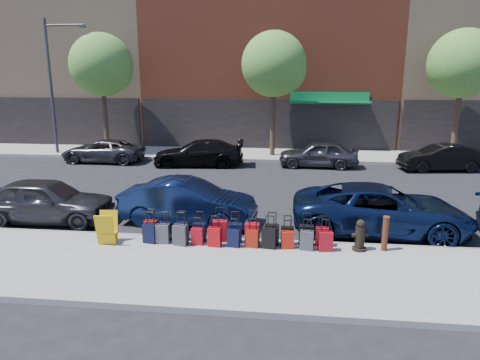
# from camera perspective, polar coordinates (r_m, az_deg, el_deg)

# --- Properties ---
(ground) EXTENTS (120.00, 120.00, 0.00)m
(ground) POSITION_cam_1_polar(r_m,az_deg,el_deg) (17.11, 1.34, -2.76)
(ground) COLOR black
(ground) RESTS_ON ground
(sidewalk_near) EXTENTS (60.00, 4.00, 0.15)m
(sidewalk_near) POSITION_cam_1_polar(r_m,az_deg,el_deg) (11.04, -1.78, -11.93)
(sidewalk_near) COLOR gray
(sidewalk_near) RESTS_ON ground
(sidewalk_far) EXTENTS (60.00, 4.00, 0.15)m
(sidewalk_far) POSITION_cam_1_polar(r_m,az_deg,el_deg) (26.81, 3.28, 3.43)
(sidewalk_far) COLOR gray
(sidewalk_far) RESTS_ON ground
(curb_near) EXTENTS (60.00, 0.08, 0.15)m
(curb_near) POSITION_cam_1_polar(r_m,az_deg,el_deg) (12.87, -0.48, -8.07)
(curb_near) COLOR gray
(curb_near) RESTS_ON ground
(curb_far) EXTENTS (60.00, 0.08, 0.15)m
(curb_far) POSITION_cam_1_polar(r_m,az_deg,el_deg) (24.83, 3.01, 2.60)
(curb_far) COLOR gray
(curb_far) RESTS_ON ground
(building_left) EXTENTS (15.00, 12.12, 16.00)m
(building_left) POSITION_cam_1_polar(r_m,az_deg,el_deg) (38.64, -21.42, 17.46)
(building_left) COLOR #9D8160
(building_left) RESTS_ON ground
(building_center) EXTENTS (17.00, 12.85, 20.00)m
(building_center) POSITION_cam_1_polar(r_m,az_deg,el_deg) (34.74, 4.34, 22.16)
(building_center) COLOR brown
(building_center) RESTS_ON ground
(tree_left) EXTENTS (3.80, 3.80, 7.27)m
(tree_left) POSITION_cam_1_polar(r_m,az_deg,el_deg) (28.22, -17.71, 14.22)
(tree_left) COLOR black
(tree_left) RESTS_ON sidewalk_far
(tree_center) EXTENTS (3.80, 3.80, 7.27)m
(tree_center) POSITION_cam_1_polar(r_m,az_deg,el_deg) (25.86, 4.85, 14.90)
(tree_center) COLOR black
(tree_center) RESTS_ON sidewalk_far
(tree_right) EXTENTS (3.80, 3.80, 7.27)m
(tree_right) POSITION_cam_1_polar(r_m,az_deg,el_deg) (27.61, 27.84, 13.34)
(tree_right) COLOR black
(tree_right) RESTS_ON sidewalk_far
(streetlight) EXTENTS (2.59, 0.18, 8.00)m
(streetlight) POSITION_cam_1_polar(r_m,az_deg,el_deg) (28.91, -23.62, 12.22)
(streetlight) COLOR #333338
(streetlight) RESTS_ON sidewalk_far
(suitcase_front_0) EXTENTS (0.37, 0.21, 0.90)m
(suitcase_front_0) POSITION_cam_1_polar(r_m,az_deg,el_deg) (13.00, -11.76, -6.47)
(suitcase_front_0) COLOR maroon
(suitcase_front_0) RESTS_ON sidewalk_near
(suitcase_front_1) EXTENTS (0.38, 0.24, 0.85)m
(suitcase_front_1) POSITION_cam_1_polar(r_m,az_deg,el_deg) (12.83, -9.97, -6.73)
(suitcase_front_1) COLOR black
(suitcase_front_1) RESTS_ON sidewalk_near
(suitcase_front_2) EXTENTS (0.37, 0.21, 0.87)m
(suitcase_front_2) POSITION_cam_1_polar(r_m,az_deg,el_deg) (12.75, -7.66, -6.73)
(suitcase_front_2) COLOR black
(suitcase_front_2) RESTS_ON sidewalk_near
(suitcase_front_3) EXTENTS (0.37, 0.21, 0.89)m
(suitcase_front_3) POSITION_cam_1_polar(r_m,az_deg,el_deg) (12.60, -5.38, -6.91)
(suitcase_front_3) COLOR black
(suitcase_front_3) RESTS_ON sidewalk_near
(suitcase_front_4) EXTENTS (0.46, 0.30, 1.03)m
(suitcase_front_4) POSITION_cam_1_polar(r_m,az_deg,el_deg) (12.52, -2.67, -6.78)
(suitcase_front_4) COLOR #B50B15
(suitcase_front_4) RESTS_ON sidewalk_near
(suitcase_front_5) EXTENTS (0.39, 0.22, 0.93)m
(suitcase_front_5) POSITION_cam_1_polar(r_m,az_deg,el_deg) (12.43, -0.66, -7.07)
(suitcase_front_5) COLOR black
(suitcase_front_5) RESTS_ON sidewalk_near
(suitcase_front_6) EXTENTS (0.42, 0.24, 0.99)m
(suitcase_front_6) POSITION_cam_1_polar(r_m,az_deg,el_deg) (12.35, 1.63, -7.12)
(suitcase_front_6) COLOR #AF0B16
(suitcase_front_6) RESTS_ON sidewalk_near
(suitcase_front_7) EXTENTS (0.40, 0.23, 0.96)m
(suitcase_front_7) POSITION_cam_1_polar(r_m,az_deg,el_deg) (12.32, 4.26, -7.26)
(suitcase_front_7) COLOR black
(suitcase_front_7) RESTS_ON sidewalk_near
(suitcase_front_8) EXTENTS (0.36, 0.20, 0.86)m
(suitcase_front_8) POSITION_cam_1_polar(r_m,az_deg,el_deg) (12.37, 6.32, -7.37)
(suitcase_front_8) COLOR black
(suitcase_front_8) RESTS_ON sidewalk_near
(suitcase_front_9) EXTENTS (0.40, 0.23, 0.95)m
(suitcase_front_9) POSITION_cam_1_polar(r_m,az_deg,el_deg) (12.38, 8.80, -7.30)
(suitcase_front_9) COLOR black
(suitcase_front_9) RESTS_ON sidewalk_near
(suitcase_front_10) EXTENTS (0.38, 0.23, 0.88)m
(suitcase_front_10) POSITION_cam_1_polar(r_m,az_deg,el_deg) (12.42, 10.88, -7.43)
(suitcase_front_10) COLOR #93090A
(suitcase_front_10) RESTS_ON sidewalk_near
(suitcase_back_0) EXTENTS (0.42, 0.29, 0.91)m
(suitcase_back_0) POSITION_cam_1_polar(r_m,az_deg,el_deg) (12.69, -11.91, -6.96)
(suitcase_back_0) COLOR black
(suitcase_back_0) RESTS_ON sidewalk_near
(suitcase_back_1) EXTENTS (0.38, 0.23, 0.90)m
(suitcase_back_1) POSITION_cam_1_polar(r_m,az_deg,el_deg) (12.60, -10.27, -7.06)
(suitcase_back_1) COLOR #3E3F44
(suitcase_back_1) RESTS_ON sidewalk_near
(suitcase_back_2) EXTENTS (0.44, 0.31, 0.96)m
(suitcase_back_2) POSITION_cam_1_polar(r_m,az_deg,el_deg) (12.38, -7.95, -7.27)
(suitcase_back_2) COLOR #353539
(suitcase_back_2) RESTS_ON sidewalk_near
(suitcase_back_3) EXTENTS (0.34, 0.20, 0.80)m
(suitcase_back_3) POSITION_cam_1_polar(r_m,az_deg,el_deg) (12.37, -5.72, -7.46)
(suitcase_back_3) COLOR maroon
(suitcase_back_3) RESTS_ON sidewalk_near
(suitcase_back_4) EXTENTS (0.39, 0.25, 0.89)m
(suitcase_back_4) POSITION_cam_1_polar(r_m,az_deg,el_deg) (12.20, -3.41, -7.58)
(suitcase_back_4) COLOR #A50A0E
(suitcase_back_4) RESTS_ON sidewalk_near
(suitcase_back_5) EXTENTS (0.36, 0.24, 0.82)m
(suitcase_back_5) POSITION_cam_1_polar(r_m,az_deg,el_deg) (12.15, -0.86, -7.75)
(suitcase_back_5) COLOR black
(suitcase_back_5) RESTS_ON sidewalk_near
(suitcase_back_6) EXTENTS (0.37, 0.24, 0.83)m
(suitcase_back_6) POSITION_cam_1_polar(r_m,az_deg,el_deg) (12.13, 1.66, -7.78)
(suitcase_back_6) COLOR maroon
(suitcase_back_6) RESTS_ON sidewalk_near
(suitcase_back_7) EXTENTS (0.42, 0.28, 0.94)m
(suitcase_back_7) POSITION_cam_1_polar(r_m,az_deg,el_deg) (12.08, 3.90, -7.73)
(suitcase_back_7) COLOR black
(suitcase_back_7) RESTS_ON sidewalk_near
(suitcase_back_8) EXTENTS (0.37, 0.25, 0.82)m
(suitcase_back_8) POSITION_cam_1_polar(r_m,az_deg,el_deg) (12.12, 6.33, -7.91)
(suitcase_back_8) COLOR #AD1B0B
(suitcase_back_8) RESTS_ON sidewalk_near
(suitcase_back_9) EXTENTS (0.39, 0.26, 0.88)m
(suitcase_back_9) POSITION_cam_1_polar(r_m,az_deg,el_deg) (12.09, 8.90, -7.95)
(suitcase_back_9) COLOR #3B3B40
(suitcase_back_9) RESTS_ON sidewalk_near
(suitcase_back_10) EXTENTS (0.40, 0.27, 0.90)m
(suitcase_back_10) POSITION_cam_1_polar(r_m,az_deg,el_deg) (12.10, 11.31, -8.00)
(suitcase_back_10) COLOR maroon
(suitcase_back_10) RESTS_ON sidewalk_near
(fire_hydrant) EXTENTS (0.45, 0.40, 0.88)m
(fire_hydrant) POSITION_cam_1_polar(r_m,az_deg,el_deg) (12.34, 15.70, -7.21)
(fire_hydrant) COLOR black
(fire_hydrant) RESTS_ON sidewalk_near
(bollard) EXTENTS (0.18, 0.18, 0.98)m
(bollard) POSITION_cam_1_polar(r_m,az_deg,el_deg) (12.48, 18.79, -6.71)
(bollard) COLOR #38190C
(bollard) RESTS_ON sidewalk_near
(display_rack) EXTENTS (0.56, 0.61, 0.92)m
(display_rack) POSITION_cam_1_polar(r_m,az_deg,el_deg) (12.88, -17.32, -6.19)
(display_rack) COLOR gold
(display_rack) RESTS_ON sidewalk_near
(car_near_0) EXTENTS (4.56, 2.02, 1.52)m
(car_near_0) POSITION_cam_1_polar(r_m,az_deg,el_deg) (15.86, -24.49, -2.50)
(car_near_0) COLOR #2E2D30
(car_near_0) RESTS_ON ground
(car_near_1) EXTENTS (4.65, 1.98, 1.49)m
(car_near_1) POSITION_cam_1_polar(r_m,az_deg,el_deg) (14.43, -6.97, -2.92)
(car_near_1) COLOR #0D1A3C
(car_near_1) RESTS_ON ground
(car_near_2) EXTENTS (5.66, 2.92, 1.53)m
(car_near_2) POSITION_cam_1_polar(r_m,az_deg,el_deg) (14.19, 18.28, -3.75)
(car_near_2) COLOR #0C1838
(car_near_2) RESTS_ON ground
(car_far_0) EXTENTS (4.72, 2.26, 1.30)m
(car_far_0) POSITION_cam_1_polar(r_m,az_deg,el_deg) (25.96, -17.82, 3.73)
(car_far_0) COLOR #353537
(car_far_0) RESTS_ON ground
(car_far_1) EXTENTS (5.12, 2.45, 1.44)m
(car_far_1) POSITION_cam_1_polar(r_m,az_deg,el_deg) (23.74, -5.53, 3.62)
(car_far_1) COLOR black
(car_far_1) RESTS_ON ground
(car_far_2) EXTENTS (4.28, 1.82, 1.44)m
(car_far_2) POSITION_cam_1_polar(r_m,az_deg,el_deg) (23.67, 10.40, 3.44)
(car_far_2) COLOR #353537
(car_far_2) RESTS_ON ground
(car_far_3) EXTENTS (4.39, 2.01, 1.40)m
(car_far_3) POSITION_cam_1_polar(r_m,az_deg,el_deg) (24.70, 25.24, 2.71)
(car_far_3) COLOR black
(car_far_3) RESTS_ON ground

